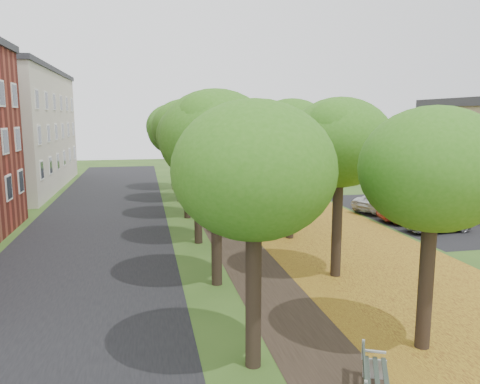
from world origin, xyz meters
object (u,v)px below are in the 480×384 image
car_silver (438,221)px  car_red (413,211)px  bench (374,380)px  car_white (385,202)px  car_grey (419,209)px

car_silver → car_red: (0.00, 2.44, 0.04)m
car_silver → bench: bearing=135.7°
bench → car_white: bearing=-4.7°
car_silver → car_red: size_ratio=0.92×
car_grey → car_white: (-0.53, 3.03, -0.06)m
bench → car_grey: car_grey is taller
bench → car_white: car_white is taller
bench → car_grey: size_ratio=0.41×
car_silver → car_grey: (0.53, 2.72, 0.09)m
car_grey → car_white: bearing=-6.6°
car_red → car_grey: bearing=-54.6°
car_white → car_red: bearing=155.7°
car_red → car_white: 3.31m
car_white → bench: bearing=126.3°
car_silver → car_red: 2.44m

